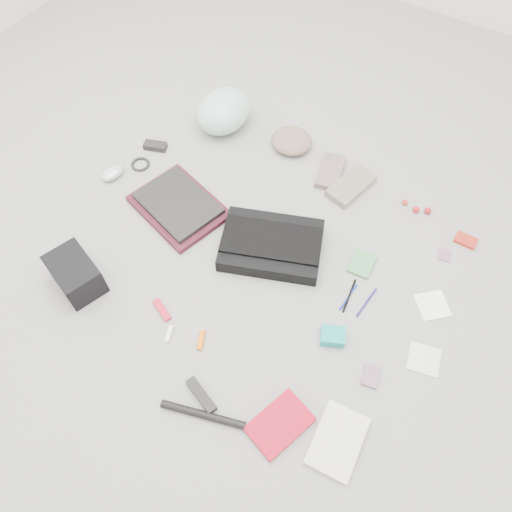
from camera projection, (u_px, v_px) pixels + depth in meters
The scene contains 33 objects.
ground_plane at pixel (256, 263), 1.97m from camera, with size 4.00×4.00×0.00m, color gray.
messenger_bag at pixel (271, 245), 1.98m from camera, with size 0.39×0.28×0.07m, color black.
bag_flap at pixel (272, 240), 1.95m from camera, with size 0.39×0.18×0.01m, color black.
laptop_sleeve at pixel (179, 207), 2.11m from camera, with size 0.38×0.28×0.03m, color #471622.
laptop at pixel (178, 203), 2.09m from camera, with size 0.33×0.24×0.02m, color black.
bike_helmet at pixel (224, 111), 2.32m from camera, with size 0.23×0.29×0.17m, color silver.
beanie at pixel (292, 141), 2.29m from camera, with size 0.19×0.18×0.07m, color #7F6657.
mitten_left at pixel (330, 172), 2.21m from camera, with size 0.10×0.20×0.03m, color #77655E.
mitten_right at pixel (351, 186), 2.16m from camera, with size 0.11×0.22×0.03m, color gray.
power_brick at pixel (155, 146), 2.30m from camera, with size 0.10×0.05×0.03m, color black.
cable_coil at pixel (140, 164), 2.25m from camera, with size 0.09×0.09×0.01m, color black.
mouse at pixel (113, 173), 2.20m from camera, with size 0.07×0.11×0.04m, color #B9B9C0.
camera_bag at pixel (75, 274), 1.87m from camera, with size 0.21×0.14×0.13m, color black.
multitool at pixel (162, 310), 1.86m from camera, with size 0.10×0.03×0.02m, color red.
toiletry_tube_white at pixel (169, 334), 1.80m from camera, with size 0.02×0.02×0.06m, color white.
toiletry_tube_orange at pixel (201, 340), 1.79m from camera, with size 0.02×0.02×0.07m, color orange.
u_lock at pixel (201, 395), 1.68m from camera, with size 0.14×0.03×0.03m, color black.
bike_pump at pixel (203, 415), 1.64m from camera, with size 0.03×0.03×0.29m, color black.
book_red at pixel (280, 424), 1.63m from camera, with size 0.14×0.20×0.02m, color red.
book_white at pixel (337, 441), 1.60m from camera, with size 0.15×0.22×0.02m, color silver.
notepad at pixel (362, 264), 1.96m from camera, with size 0.09×0.12×0.01m, color #458A50.
pen_blue at pixel (348, 297), 1.89m from camera, with size 0.01×0.01×0.13m, color #13249C.
pen_black at pixel (349, 296), 1.89m from camera, with size 0.01×0.01×0.15m, color black.
pen_navy at pixel (367, 302), 1.88m from camera, with size 0.01×0.01×0.15m, color navy.
accordion_wallet at pixel (333, 336), 1.78m from camera, with size 0.09×0.07×0.04m, color #0B9499.
card_deck at pixel (371, 376), 1.72m from camera, with size 0.05×0.08×0.01m, color gray.
napkin_top at pixel (433, 305), 1.87m from camera, with size 0.11×0.11×0.01m, color white.
napkin_bottom at pixel (424, 359), 1.76m from camera, with size 0.11×0.11×0.01m, color silver.
lollipop_a at pixel (405, 202), 2.12m from camera, with size 0.02×0.02×0.02m, color #A82E18.
lollipop_b at pixel (416, 209), 2.10m from camera, with size 0.03×0.03×0.03m, color red.
lollipop_c at pixel (428, 211), 2.10m from camera, with size 0.03×0.03×0.03m, color #AE0F20.
altoids_tin at pixel (466, 240), 2.02m from camera, with size 0.09×0.05×0.02m, color #AF291D.
stamp_sheet at pixel (444, 255), 1.99m from camera, with size 0.05×0.06×0.00m, color #915B77.
Camera 1 is at (0.54, -0.88, 1.68)m, focal length 35.00 mm.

